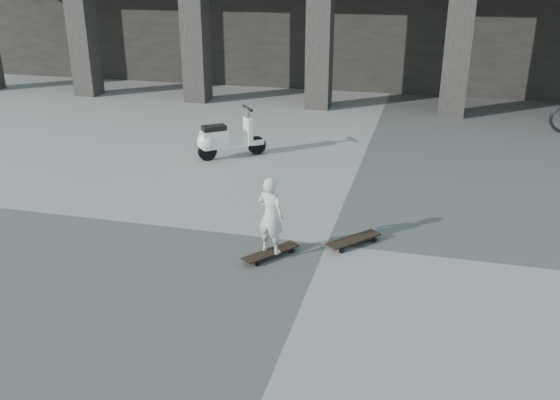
% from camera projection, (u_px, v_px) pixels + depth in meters
% --- Properties ---
extents(ground, '(90.00, 90.00, 0.00)m').
position_uv_depth(ground, '(327.00, 244.00, 8.49)').
color(ground, '#4C4C4A').
rests_on(ground, ground).
extents(longboard, '(0.68, 0.82, 0.09)m').
position_uv_depth(longboard, '(271.00, 252.00, 8.10)').
color(longboard, black).
rests_on(longboard, ground).
extents(skateboard_spare, '(0.74, 0.80, 0.10)m').
position_uv_depth(skateboard_spare, '(354.00, 240.00, 8.44)').
color(skateboard_spare, black).
rests_on(skateboard_spare, ground).
extents(child, '(0.45, 0.36, 1.07)m').
position_uv_depth(child, '(271.00, 215.00, 7.89)').
color(child, beige).
rests_on(child, longboard).
extents(scooter, '(1.23, 1.03, 1.03)m').
position_uv_depth(scooter, '(220.00, 140.00, 12.08)').
color(scooter, black).
rests_on(scooter, ground).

